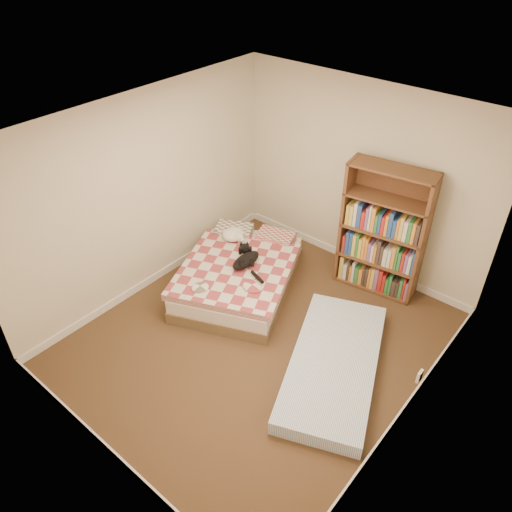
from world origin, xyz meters
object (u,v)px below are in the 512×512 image
Objects in this scene: floor_mattress at (334,364)px; white_dog at (233,235)px; black_cat at (248,259)px; bookshelf at (381,247)px; bed at (241,274)px.

floor_mattress is 4.74× the size of white_dog.
bookshelf is at bearing -0.96° from black_cat.
black_cat is at bearing -143.82° from bookshelf.
bed is at bearing 144.05° from floor_mattress.
bed is 5.19× the size of white_dog.
black_cat is at bearing -20.24° from bed.
bookshelf is 1.71m from floor_mattress.
white_dog is at bearing 119.40° from bed.
floor_mattress is at bearing -60.43° from black_cat.
bed is 1.79m from bookshelf.
white_dog is at bearing 139.02° from floor_mattress.
bed is at bearing -146.39° from bookshelf.
bed reaches higher than floor_mattress.
white_dog is at bearing 104.94° from black_cat.
white_dog is (-0.50, 0.29, 0.00)m from black_cat.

